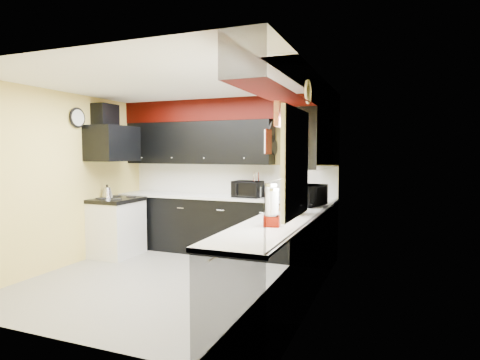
# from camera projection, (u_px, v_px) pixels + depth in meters

# --- Properties ---
(ground) EXTENTS (3.60, 3.60, 0.00)m
(ground) POSITION_uv_depth(u_px,v_px,m) (175.00, 280.00, 5.15)
(ground) COLOR gray
(ground) RESTS_ON ground
(wall_back) EXTENTS (3.60, 0.06, 2.50)m
(wall_back) POSITION_uv_depth(u_px,v_px,m) (229.00, 176.00, 6.73)
(wall_back) COLOR #E0C666
(wall_back) RESTS_ON ground
(wall_right) EXTENTS (0.06, 3.60, 2.50)m
(wall_right) POSITION_uv_depth(u_px,v_px,m) (316.00, 188.00, 4.41)
(wall_right) COLOR #E0C666
(wall_right) RESTS_ON ground
(wall_left) EXTENTS (0.06, 3.60, 2.50)m
(wall_left) POSITION_uv_depth(u_px,v_px,m) (64.00, 180.00, 5.72)
(wall_left) COLOR #E0C666
(wall_left) RESTS_ON ground
(ceiling) EXTENTS (3.60, 3.60, 0.06)m
(ceiling) POSITION_uv_depth(u_px,v_px,m) (173.00, 83.00, 4.98)
(ceiling) COLOR white
(ceiling) RESTS_ON wall_back
(cab_back) EXTENTS (3.60, 0.60, 0.90)m
(cab_back) POSITION_uv_depth(u_px,v_px,m) (222.00, 226.00, 6.51)
(cab_back) COLOR black
(cab_back) RESTS_ON ground
(cab_right) EXTENTS (0.60, 3.00, 0.90)m
(cab_right) POSITION_uv_depth(u_px,v_px,m) (282.00, 264.00, 4.29)
(cab_right) COLOR black
(cab_right) RESTS_ON ground
(counter_back) EXTENTS (3.62, 0.64, 0.04)m
(counter_back) POSITION_uv_depth(u_px,v_px,m) (222.00, 197.00, 6.48)
(counter_back) COLOR white
(counter_back) RESTS_ON cab_back
(counter_right) EXTENTS (0.64, 3.02, 0.04)m
(counter_right) POSITION_uv_depth(u_px,v_px,m) (282.00, 220.00, 4.26)
(counter_right) COLOR white
(counter_right) RESTS_ON cab_right
(splash_back) EXTENTS (3.60, 0.02, 0.50)m
(splash_back) POSITION_uv_depth(u_px,v_px,m) (229.00, 179.00, 6.73)
(splash_back) COLOR white
(splash_back) RESTS_ON counter_back
(splash_right) EXTENTS (0.02, 3.60, 0.50)m
(splash_right) POSITION_uv_depth(u_px,v_px,m) (315.00, 194.00, 4.41)
(splash_right) COLOR white
(splash_right) RESTS_ON counter_right
(upper_back) EXTENTS (2.60, 0.35, 0.70)m
(upper_back) POSITION_uv_depth(u_px,v_px,m) (198.00, 143.00, 6.72)
(upper_back) COLOR black
(upper_back) RESTS_ON wall_back
(upper_right) EXTENTS (0.35, 1.80, 0.70)m
(upper_right) POSITION_uv_depth(u_px,v_px,m) (316.00, 140.00, 5.27)
(upper_right) COLOR black
(upper_right) RESTS_ON wall_right
(soffit_back) EXTENTS (3.60, 0.36, 0.35)m
(soffit_back) POSITION_uv_depth(u_px,v_px,m) (225.00, 110.00, 6.49)
(soffit_back) COLOR black
(soffit_back) RESTS_ON wall_back
(soffit_right) EXTENTS (0.36, 3.24, 0.35)m
(soffit_right) POSITION_uv_depth(u_px,v_px,m) (297.00, 88.00, 4.23)
(soffit_right) COLOR black
(soffit_right) RESTS_ON wall_right
(stove) EXTENTS (0.60, 0.75, 0.86)m
(stove) POSITION_uv_depth(u_px,v_px,m) (117.00, 229.00, 6.36)
(stove) COLOR white
(stove) RESTS_ON ground
(cooktop) EXTENTS (0.62, 0.77, 0.06)m
(cooktop) POSITION_uv_depth(u_px,v_px,m) (116.00, 200.00, 6.33)
(cooktop) COLOR black
(cooktop) RESTS_ON stove
(hood) EXTENTS (0.50, 0.78, 0.55)m
(hood) POSITION_uv_depth(u_px,v_px,m) (113.00, 144.00, 6.29)
(hood) COLOR black
(hood) RESTS_ON wall_left
(hood_duct) EXTENTS (0.24, 0.40, 0.40)m
(hood_duct) POSITION_uv_depth(u_px,v_px,m) (105.00, 117.00, 6.31)
(hood_duct) COLOR black
(hood_duct) RESTS_ON wall_left
(window) EXTENTS (0.03, 0.86, 0.96)m
(window) POSITION_uv_depth(u_px,v_px,m) (296.00, 163.00, 3.55)
(window) COLOR white
(window) RESTS_ON wall_right
(valance) EXTENTS (0.04, 0.88, 0.20)m
(valance) POSITION_uv_depth(u_px,v_px,m) (290.00, 118.00, 3.55)
(valance) COLOR red
(valance) RESTS_ON wall_right
(pan_top) EXTENTS (0.03, 0.22, 0.40)m
(pan_top) POSITION_uv_depth(u_px,v_px,m) (272.00, 129.00, 6.15)
(pan_top) COLOR black
(pan_top) RESTS_ON upper_back
(pan_mid) EXTENTS (0.03, 0.28, 0.46)m
(pan_mid) POSITION_uv_depth(u_px,v_px,m) (270.00, 145.00, 6.05)
(pan_mid) COLOR black
(pan_mid) RESTS_ON upper_back
(pan_low) EXTENTS (0.03, 0.24, 0.42)m
(pan_low) POSITION_uv_depth(u_px,v_px,m) (274.00, 147.00, 6.29)
(pan_low) COLOR black
(pan_low) RESTS_ON upper_back
(cut_board) EXTENTS (0.03, 0.26, 0.35)m
(cut_board) POSITION_uv_depth(u_px,v_px,m) (268.00, 142.00, 5.93)
(cut_board) COLOR white
(cut_board) RESTS_ON upper_back
(baskets) EXTENTS (0.27, 0.27, 0.50)m
(baskets) POSITION_uv_depth(u_px,v_px,m) (292.00, 193.00, 4.56)
(baskets) COLOR brown
(baskets) RESTS_ON upper_right
(clock) EXTENTS (0.03, 0.30, 0.30)m
(clock) POSITION_uv_depth(u_px,v_px,m) (77.00, 118.00, 5.88)
(clock) COLOR black
(clock) RESTS_ON wall_left
(deco_plate) EXTENTS (0.03, 0.24, 0.24)m
(deco_plate) POSITION_uv_depth(u_px,v_px,m) (308.00, 92.00, 4.02)
(deco_plate) COLOR white
(deco_plate) RESTS_ON wall_right
(toaster_oven) EXTENTS (0.46, 0.39, 0.26)m
(toaster_oven) POSITION_uv_depth(u_px,v_px,m) (247.00, 189.00, 6.27)
(toaster_oven) COLOR black
(toaster_oven) RESTS_ON counter_back
(microwave) EXTENTS (0.45, 0.57, 0.28)m
(microwave) POSITION_uv_depth(u_px,v_px,m) (308.00, 195.00, 5.27)
(microwave) COLOR black
(microwave) RESTS_ON counter_right
(utensil_crock) EXTENTS (0.19, 0.19, 0.17)m
(utensil_crock) POSITION_uv_depth(u_px,v_px,m) (256.00, 192.00, 6.22)
(utensil_crock) COLOR white
(utensil_crock) RESTS_ON counter_back
(knife_block) EXTENTS (0.14, 0.17, 0.23)m
(knife_block) POSITION_uv_depth(u_px,v_px,m) (289.00, 191.00, 6.11)
(knife_block) COLOR black
(knife_block) RESTS_ON counter_back
(kettle) EXTENTS (0.22, 0.22, 0.16)m
(kettle) POSITION_uv_depth(u_px,v_px,m) (107.00, 192.00, 6.39)
(kettle) COLOR #B4B3B8
(kettle) RESTS_ON cooktop
(dispenser_a) EXTENTS (0.14, 0.14, 0.33)m
(dispenser_a) POSITION_uv_depth(u_px,v_px,m) (274.00, 210.00, 3.79)
(dispenser_a) COLOR #5E0F13
(dispenser_a) RESTS_ON counter_right
(dispenser_b) EXTENTS (0.18, 0.18, 0.38)m
(dispenser_b) POSITION_uv_depth(u_px,v_px,m) (271.00, 206.00, 3.81)
(dispenser_b) COLOR maroon
(dispenser_b) RESTS_ON counter_right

